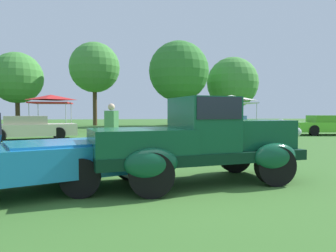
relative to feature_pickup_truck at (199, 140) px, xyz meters
name	(u,v)px	position (x,y,z in m)	size (l,w,h in m)	color
ground_plane	(187,187)	(-0.30, -0.31, -0.86)	(120.00, 120.00, 0.00)	#386628
feature_pickup_truck	(199,140)	(0.00, 0.00, 0.00)	(4.37, 2.42, 1.70)	black
show_car_cream	(29,128)	(-6.20, 11.01, -0.26)	(4.84, 2.92, 1.22)	beige
show_car_skyblue	(229,126)	(4.73, 11.46, -0.26)	(4.66, 2.15, 1.22)	#669EDB
show_car_lime	(328,125)	(11.30, 11.81, -0.26)	(4.41, 2.25, 1.22)	#60C62D
spectator_near_truck	(177,123)	(0.95, 7.67, 0.05)	(0.46, 0.36, 1.69)	#383838
spectator_between_cars	(172,124)	(0.58, 6.71, 0.05)	(0.33, 0.45, 1.69)	#7F7056
spectator_by_row	(112,128)	(-1.82, 4.18, 0.05)	(0.46, 0.44, 1.69)	#283351
canopy_tent_left_field	(51,99)	(-6.56, 18.15, 1.56)	(2.74, 2.74, 2.71)	#B7B7BC
canopy_tent_center_field	(231,99)	(6.80, 16.73, 1.56)	(3.10, 3.10, 2.71)	#B7B7BC
treeline_mid_left	(17,78)	(-11.82, 27.76, 4.02)	(5.14, 5.14, 7.47)	#47331E
treeline_center	(95,68)	(-4.20, 28.44, 5.32)	(5.33, 5.33, 8.87)	#47331E
treeline_mid_right	(179,71)	(4.61, 26.61, 4.86)	(6.32, 6.32, 8.89)	brown
treeline_far_right	(233,83)	(11.35, 28.84, 3.94)	(5.90, 5.90, 7.77)	brown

